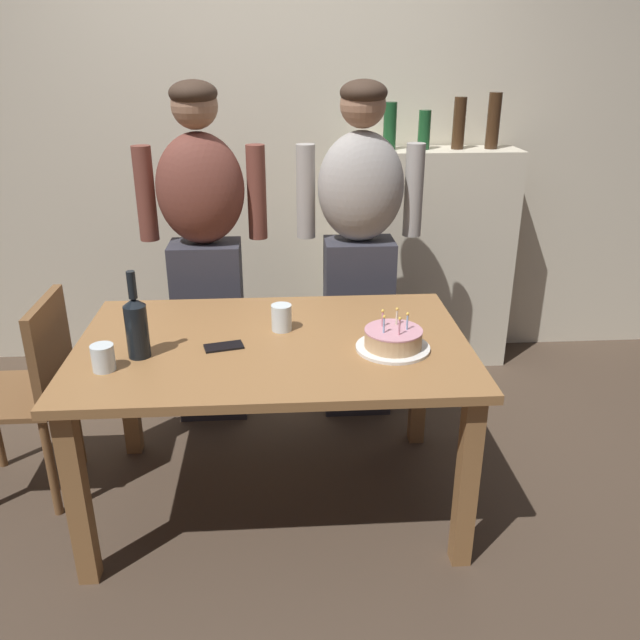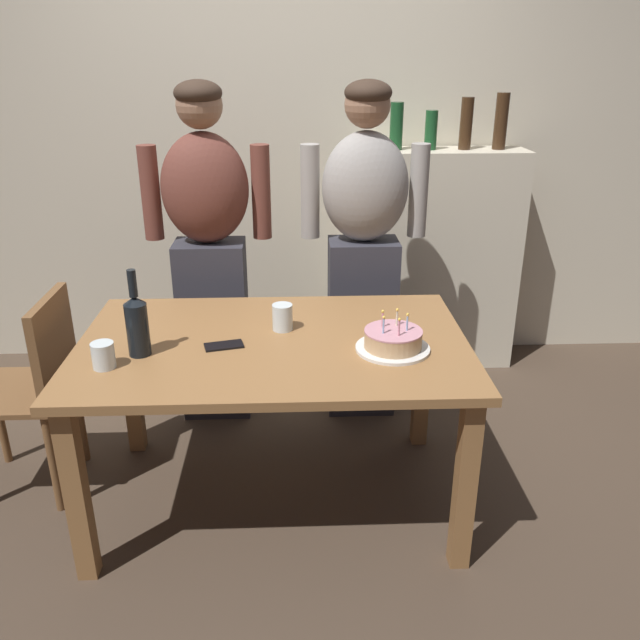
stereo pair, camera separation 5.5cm
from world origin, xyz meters
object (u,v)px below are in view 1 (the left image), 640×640
at_px(water_glass_near, 103,358).
at_px(dining_chair, 31,383).
at_px(cell_phone, 224,347).
at_px(water_glass_far, 282,318).
at_px(person_woman_cardigan, 359,249).
at_px(wine_bottle, 136,325).
at_px(person_man_bearded, 205,252).
at_px(birthday_cake, 393,340).

distance_m(water_glass_near, dining_chair, 0.60).
height_order(water_glass_near, cell_phone, water_glass_near).
distance_m(water_glass_far, person_woman_cardigan, 0.77).
bearing_deg(dining_chair, cell_phone, 76.80).
distance_m(water_glass_near, person_woman_cardigan, 1.41).
relative_size(wine_bottle, dining_chair, 0.37).
height_order(person_man_bearded, dining_chair, person_man_bearded).
bearing_deg(cell_phone, dining_chair, 152.93).
xyz_separation_m(cell_phone, person_man_bearded, (-0.14, 0.81, 0.13)).
xyz_separation_m(birthday_cake, water_glass_near, (-1.04, -0.10, 0.01)).
xyz_separation_m(water_glass_near, wine_bottle, (0.10, 0.10, 0.08)).
distance_m(cell_phone, dining_chair, 0.86).
xyz_separation_m(birthday_cake, dining_chair, (-1.44, 0.25, -0.26)).
bearing_deg(cell_phone, birthday_cake, -18.92).
distance_m(person_man_bearded, dining_chair, 0.98).
bearing_deg(water_glass_far, wine_bottle, -158.18).
distance_m(cell_phone, person_woman_cardigan, 1.03).
bearing_deg(cell_phone, wine_bottle, 176.44).
relative_size(birthday_cake, water_glass_near, 2.95).
bearing_deg(water_glass_far, water_glass_near, -153.40).
bearing_deg(dining_chair, birthday_cake, 80.34).
xyz_separation_m(water_glass_near, person_man_bearded, (0.26, 0.97, 0.09)).
relative_size(wine_bottle, person_woman_cardigan, 0.20).
relative_size(water_glass_near, wine_bottle, 0.29).
height_order(cell_phone, person_man_bearded, person_man_bearded).
relative_size(person_man_bearded, person_woman_cardigan, 1.00).
bearing_deg(wine_bottle, person_man_bearded, 79.60).
relative_size(water_glass_near, person_woman_cardigan, 0.06).
xyz_separation_m(water_glass_near, cell_phone, (0.40, 0.16, -0.04)).
height_order(birthday_cake, person_woman_cardigan, person_woman_cardigan).
bearing_deg(wine_bottle, water_glass_near, -134.71).
bearing_deg(cell_phone, person_man_bearded, 86.00).
xyz_separation_m(wine_bottle, dining_chair, (-0.51, 0.24, -0.35)).
height_order(wine_bottle, person_woman_cardigan, person_woman_cardigan).
distance_m(wine_bottle, person_woman_cardigan, 1.26).
height_order(wine_bottle, person_man_bearded, person_man_bearded).
bearing_deg(birthday_cake, water_glass_near, -174.35).
distance_m(birthday_cake, dining_chair, 1.49).
height_order(water_glass_far, wine_bottle, wine_bottle).
xyz_separation_m(birthday_cake, person_man_bearded, (-0.77, 0.87, 0.10)).
height_order(water_glass_near, dining_chair, dining_chair).
bearing_deg(water_glass_far, person_man_bearded, 118.79).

